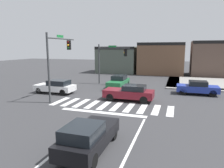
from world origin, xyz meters
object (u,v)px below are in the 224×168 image
Objects in this scene: car_blue at (197,88)px; car_green at (119,82)px; car_black at (88,136)px; car_maroon at (130,93)px; traffic_signal_northwest at (111,57)px; car_white at (56,86)px; traffic_signal_southwest at (58,55)px.

car_green reaches higher than car_blue.
car_maroon is (-0.32, 9.96, 0.01)m from car_black.
car_white is at bearing -118.27° from traffic_signal_northwest.
traffic_signal_southwest is at bearing 38.92° from car_black.
traffic_signal_southwest is 1.35× the size of car_maroon.
car_black reaches higher than car_maroon.
car_white is (-8.68, 10.61, -0.01)m from car_black.
car_blue is 8.95m from car_green.
traffic_signal_southwest is at bearing -154.82° from car_blue.
traffic_signal_northwest is 0.87× the size of traffic_signal_southwest.
traffic_signal_northwest reaches higher than car_white.
car_maroon is 1.02× the size of car_green.
car_white is 7.51m from car_green.
traffic_signal_northwest is 9.50m from car_maroon.
car_green is (-8.91, 0.88, 0.04)m from car_blue.
traffic_signal_southwest reaches higher than car_white.
traffic_signal_northwest is at bearing 15.04° from car_black.
car_white is 1.03× the size of car_blue.
traffic_signal_northwest is 1.19× the size of car_green.
car_black is 9.97m from car_maroon.
car_maroon is (6.63, 1.35, -3.48)m from traffic_signal_southwest.
traffic_signal_northwest is at bearing -60.42° from car_maroon.
car_white is 8.38m from car_maroon.
traffic_signal_southwest reaches higher than car_maroon.
car_green reaches higher than car_white.
car_maroon is at bearing 1.86° from car_black.
car_black is at bearing -141.08° from traffic_signal_southwest.
traffic_signal_northwest reaches higher than car_black.
car_black is 0.97× the size of car_white.
car_green is (3.94, 6.92, -3.47)m from traffic_signal_southwest.
car_green is (-2.69, 5.57, 0.01)m from car_maroon.
car_green is at bearing 174.34° from car_blue.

